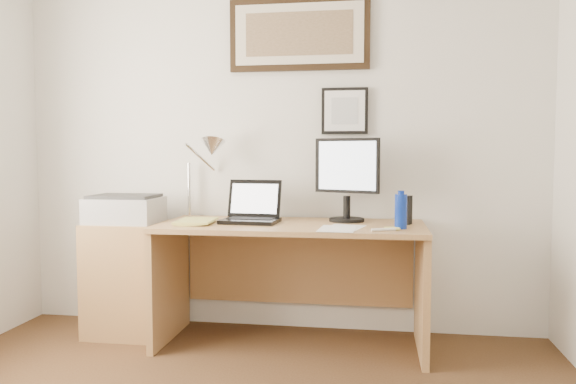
% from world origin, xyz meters
% --- Properties ---
extents(wall_back, '(3.50, 0.02, 2.50)m').
position_xyz_m(wall_back, '(0.00, 2.00, 1.25)').
color(wall_back, silver).
rests_on(wall_back, ground).
extents(side_cabinet, '(0.50, 0.40, 0.73)m').
position_xyz_m(side_cabinet, '(-0.92, 1.68, 0.36)').
color(side_cabinet, '#9C7041').
rests_on(side_cabinet, floor).
extents(water_bottle, '(0.07, 0.07, 0.20)m').
position_xyz_m(water_bottle, '(0.80, 1.51, 0.85)').
color(water_bottle, '#0B2795').
rests_on(water_bottle, desk).
extents(bottle_cap, '(0.04, 0.04, 0.02)m').
position_xyz_m(bottle_cap, '(0.80, 1.51, 0.96)').
color(bottle_cap, '#0B2795').
rests_on(bottle_cap, water_bottle).
extents(speaker, '(0.10, 0.09, 0.17)m').
position_xyz_m(speaker, '(0.83, 1.71, 0.84)').
color(speaker, black).
rests_on(speaker, desk).
extents(paper_sheet_a, '(0.26, 0.32, 0.00)m').
position_xyz_m(paper_sheet_a, '(0.47, 1.49, 0.75)').
color(paper_sheet_a, white).
rests_on(paper_sheet_a, desk).
extents(paper_sheet_b, '(0.22, 0.30, 0.00)m').
position_xyz_m(paper_sheet_b, '(0.44, 1.43, 0.75)').
color(paper_sheet_b, white).
rests_on(paper_sheet_b, desk).
extents(sticky_pad, '(0.09, 0.09, 0.01)m').
position_xyz_m(sticky_pad, '(0.75, 1.46, 0.76)').
color(sticky_pad, '#E3DE6B').
rests_on(sticky_pad, desk).
extents(marker_pen, '(0.14, 0.06, 0.02)m').
position_xyz_m(marker_pen, '(0.70, 1.39, 0.76)').
color(marker_pen, white).
rests_on(marker_pen, desk).
extents(book, '(0.24, 0.31, 0.02)m').
position_xyz_m(book, '(-0.53, 1.55, 0.76)').
color(book, '#C5C25C').
rests_on(book, desk).
extents(desk, '(1.60, 0.70, 0.75)m').
position_xyz_m(desk, '(0.15, 1.72, 0.51)').
color(desk, '#9C7041').
rests_on(desk, floor).
extents(laptop, '(0.36, 0.32, 0.26)m').
position_xyz_m(laptop, '(-0.10, 1.68, 0.81)').
color(laptop, black).
rests_on(laptop, desk).
extents(lcd_monitor, '(0.41, 0.22, 0.52)m').
position_xyz_m(lcd_monitor, '(0.48, 1.79, 1.04)').
color(lcd_monitor, black).
rests_on(lcd_monitor, desk).
extents(printer, '(0.44, 0.34, 0.18)m').
position_xyz_m(printer, '(-0.94, 1.68, 0.82)').
color(printer, '#A7A7AA').
rests_on(printer, side_cabinet).
extents(desk_lamp, '(0.29, 0.27, 0.53)m').
position_xyz_m(desk_lamp, '(-0.41, 1.81, 1.19)').
color(desk_lamp, silver).
rests_on(desk_lamp, desk).
extents(picture_large, '(0.92, 0.04, 0.47)m').
position_xyz_m(picture_large, '(0.15, 1.97, 1.95)').
color(picture_large, black).
rests_on(picture_large, wall_back).
extents(picture_small, '(0.30, 0.03, 0.30)m').
position_xyz_m(picture_small, '(0.45, 1.97, 1.45)').
color(picture_small, black).
rests_on(picture_small, wall_back).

